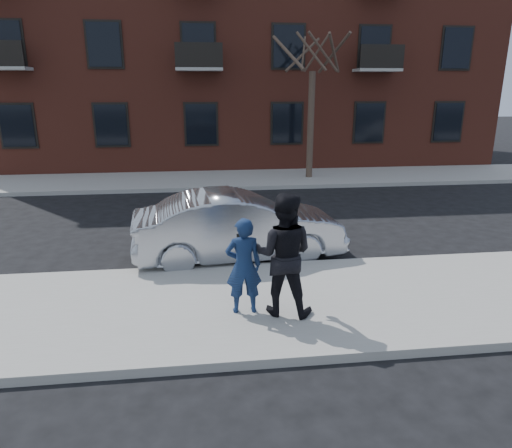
{
  "coord_description": "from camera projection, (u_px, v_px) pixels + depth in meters",
  "views": [
    {
      "loc": [
        0.01,
        -7.43,
        3.76
      ],
      "look_at": [
        0.97,
        0.4,
        1.38
      ],
      "focal_mm": 32.0,
      "sensor_mm": 36.0,
      "label": 1
    }
  ],
  "objects": [
    {
      "name": "street_tree",
      "position": [
        314.0,
        39.0,
        17.52
      ],
      "size": [
        3.6,
        3.6,
        6.8
      ],
      "color": "#3A2C22",
      "rests_on": "far_sidewalk"
    },
    {
      "name": "far_curb",
      "position": [
        201.0,
        189.0,
        17.1
      ],
      "size": [
        50.0,
        0.1,
        0.15
      ],
      "primitive_type": "cube",
      "color": "#999691",
      "rests_on": "ground"
    },
    {
      "name": "man_peacoat",
      "position": [
        283.0,
        254.0,
        7.35
      ],
      "size": [
        1.19,
        1.05,
        2.04
      ],
      "rotation": [
        0.0,
        0.0,
        2.82
      ],
      "color": "black",
      "rests_on": "near_sidewalk"
    },
    {
      "name": "far_sidewalk",
      "position": [
        201.0,
        180.0,
        18.81
      ],
      "size": [
        50.0,
        3.5,
        0.15
      ],
      "primitive_type": "cube",
      "color": "gray",
      "rests_on": "ground"
    },
    {
      "name": "near_sidewalk",
      "position": [
        205.0,
        309.0,
        7.88
      ],
      "size": [
        50.0,
        3.5,
        0.15
      ],
      "primitive_type": "cube",
      "color": "gray",
      "rests_on": "ground"
    },
    {
      "name": "ground",
      "position": [
        205.0,
        306.0,
        8.14
      ],
      "size": [
        100.0,
        100.0,
        0.0
      ],
      "primitive_type": "plane",
      "color": "black",
      "rests_on": "ground"
    },
    {
      "name": "near_curb",
      "position": [
        204.0,
        269.0,
        9.59
      ],
      "size": [
        50.0,
        0.1,
        0.15
      ],
      "primitive_type": "cube",
      "color": "#999691",
      "rests_on": "ground"
    },
    {
      "name": "apartment_building",
      "position": [
        235.0,
        39.0,
        23.7
      ],
      "size": [
        24.3,
        10.3,
        12.3
      ],
      "color": "maroon",
      "rests_on": "ground"
    },
    {
      "name": "silver_sedan",
      "position": [
        239.0,
        226.0,
        10.2
      ],
      "size": [
        4.81,
        2.08,
        1.54
      ],
      "primitive_type": "imported",
      "rotation": [
        0.0,
        0.0,
        1.67
      ],
      "color": "#999BA3",
      "rests_on": "ground"
    },
    {
      "name": "man_hoodie",
      "position": [
        244.0,
        266.0,
        7.42
      ],
      "size": [
        0.6,
        0.48,
        1.63
      ],
      "rotation": [
        0.0,
        0.0,
        3.16
      ],
      "color": "navy",
      "rests_on": "near_sidewalk"
    }
  ]
}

